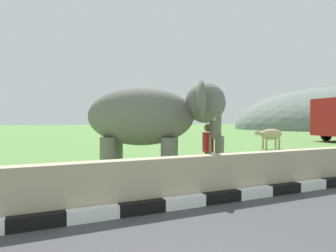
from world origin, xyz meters
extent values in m
cube|color=black|center=(-1.70, 4.05, 0.12)|extent=(0.90, 0.20, 0.24)
cube|color=white|center=(-0.80, 4.05, 0.12)|extent=(0.90, 0.20, 0.24)
cube|color=black|center=(0.10, 4.05, 0.12)|extent=(0.90, 0.20, 0.24)
cube|color=white|center=(1.00, 4.05, 0.12)|extent=(0.90, 0.20, 0.24)
cube|color=black|center=(1.90, 4.05, 0.12)|extent=(0.90, 0.20, 0.24)
cube|color=white|center=(2.80, 4.05, 0.12)|extent=(0.90, 0.20, 0.24)
cube|color=black|center=(3.70, 4.05, 0.12)|extent=(0.90, 0.20, 0.24)
cube|color=white|center=(4.60, 4.05, 0.12)|extent=(0.90, 0.20, 0.24)
cube|color=black|center=(5.50, 4.05, 0.12)|extent=(0.90, 0.20, 0.24)
cube|color=tan|center=(2.00, 4.35, 0.50)|extent=(28.00, 0.36, 1.00)
cylinder|color=#63665B|center=(2.08, 6.95, 0.64)|extent=(0.44, 0.44, 1.29)
cylinder|color=#63665B|center=(1.65, 6.17, 0.64)|extent=(0.44, 0.44, 1.29)
cylinder|color=#63665B|center=(0.59, 7.78, 0.64)|extent=(0.44, 0.44, 1.29)
cylinder|color=#63665B|center=(0.16, 6.99, 0.64)|extent=(0.44, 0.44, 1.29)
ellipsoid|color=#63665B|center=(1.12, 6.97, 1.88)|extent=(3.49, 2.90, 1.70)
sphere|color=#63665B|center=(2.76, 6.07, 2.26)|extent=(1.16, 1.16, 1.16)
ellipsoid|color=#D84C8C|center=(3.01, 5.93, 2.41)|extent=(0.62, 0.73, 0.44)
ellipsoid|color=#63665B|center=(3.01, 6.82, 2.31)|extent=(0.65, 0.90, 1.00)
ellipsoid|color=#63665B|center=(2.25, 5.46, 2.31)|extent=(0.65, 0.90, 1.00)
cylinder|color=#63665B|center=(3.01, 5.93, 1.71)|extent=(0.52, 0.57, 0.99)
cylinder|color=#63665B|center=(3.11, 5.87, 0.91)|extent=(0.39, 0.43, 0.82)
cone|color=beige|center=(3.09, 6.20, 1.81)|extent=(0.40, 0.56, 0.22)
cone|color=beige|center=(2.82, 5.71, 1.81)|extent=(0.40, 0.56, 0.22)
cylinder|color=navy|center=(3.00, 6.35, 0.41)|extent=(0.15, 0.15, 0.82)
cylinder|color=navy|center=(2.94, 6.16, 0.41)|extent=(0.15, 0.15, 0.82)
cube|color=red|center=(2.97, 6.26, 1.11)|extent=(0.36, 0.46, 0.58)
cylinder|color=#9E7251|center=(3.05, 6.50, 1.08)|extent=(0.14, 0.18, 0.53)
cylinder|color=#9E7251|center=(2.89, 6.01, 1.08)|extent=(0.12, 0.14, 0.52)
sphere|color=#9E7251|center=(2.97, 6.26, 1.54)|extent=(0.23, 0.23, 0.23)
cylinder|color=black|center=(21.05, 15.96, 0.50)|extent=(1.02, 0.39, 1.00)
cylinder|color=tan|center=(11.02, 12.39, 0.33)|extent=(0.12, 0.12, 0.65)
cylinder|color=tan|center=(11.08, 12.74, 0.33)|extent=(0.12, 0.12, 0.65)
cylinder|color=tan|center=(11.91, 12.25, 0.33)|extent=(0.12, 0.12, 0.65)
cylinder|color=tan|center=(11.97, 12.60, 0.33)|extent=(0.12, 0.12, 0.65)
ellipsoid|color=tan|center=(11.49, 12.49, 0.90)|extent=(1.58, 0.83, 0.66)
ellipsoid|color=tan|center=(10.58, 12.64, 1.00)|extent=(0.44, 0.32, 0.32)
ellipsoid|color=slate|center=(55.00, 39.42, 0.00)|extent=(43.37, 34.70, 16.78)
camera|label=1|loc=(-1.77, -1.15, 1.77)|focal=31.60mm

